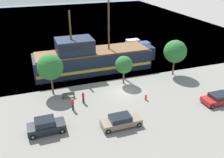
% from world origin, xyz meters
% --- Properties ---
extents(ground_plane, '(160.00, 160.00, 0.00)m').
position_xyz_m(ground_plane, '(0.00, 0.00, 0.00)').
color(ground_plane, gray).
extents(water_surface, '(80.00, 80.00, 0.00)m').
position_xyz_m(water_surface, '(0.00, 44.00, 0.00)').
color(water_surface, slate).
rests_on(water_surface, ground).
extents(pirate_ship, '(20.16, 5.38, 11.14)m').
position_xyz_m(pirate_ship, '(-2.23, 8.74, 2.11)').
color(pirate_ship, '#192338').
rests_on(pirate_ship, water_surface).
extents(moored_boat_dockside, '(6.59, 2.10, 1.68)m').
position_xyz_m(moored_boat_dockside, '(9.59, 17.79, 0.62)').
color(moored_boat_dockside, navy).
rests_on(moored_boat_dockside, water_surface).
extents(parked_car_curb_front, '(4.42, 1.80, 1.39)m').
position_xyz_m(parked_car_curb_front, '(-3.30, -7.42, 0.69)').
color(parked_car_curb_front, '#7F705B').
rests_on(parked_car_curb_front, ground_plane).
extents(parked_car_curb_mid, '(4.70, 2.01, 1.27)m').
position_xyz_m(parked_car_curb_mid, '(10.51, -6.88, 0.64)').
color(parked_car_curb_mid, '#B21E1E').
rests_on(parked_car_curb_mid, ground_plane).
extents(parked_car_curb_rear, '(3.91, 1.87, 1.64)m').
position_xyz_m(parked_car_curb_rear, '(-11.11, -5.75, 0.79)').
color(parked_car_curb_rear, black).
rests_on(parked_car_curb_rear, ground_plane).
extents(fire_hydrant, '(0.42, 0.25, 0.76)m').
position_xyz_m(fire_hydrant, '(1.90, -3.12, 0.41)').
color(fire_hydrant, red).
rests_on(fire_hydrant, ground_plane).
extents(bench_promenade_east, '(1.65, 0.45, 0.85)m').
position_xyz_m(bench_promenade_east, '(-7.58, 0.82, 0.44)').
color(bench_promenade_east, '#4C4742').
rests_on(bench_promenade_east, ground_plane).
extents(pedestrian_walking_near, '(0.32, 0.32, 1.65)m').
position_xyz_m(pedestrian_walking_near, '(-7.60, -2.40, 0.83)').
color(pedestrian_walking_near, '#232838').
rests_on(pedestrian_walking_near, ground_plane).
extents(pedestrian_walking_far, '(0.32, 0.32, 1.55)m').
position_xyz_m(pedestrian_walking_far, '(-5.99, -1.12, 0.78)').
color(pedestrian_walking_far, '#232838').
rests_on(pedestrian_walking_far, ground_plane).
extents(tree_row_east, '(3.47, 3.47, 5.61)m').
position_xyz_m(tree_row_east, '(-9.33, 2.88, 3.86)').
color(tree_row_east, brown).
rests_on(tree_row_east, ground_plane).
extents(tree_row_mideast, '(2.55, 2.55, 4.24)m').
position_xyz_m(tree_row_mideast, '(0.99, 2.48, 2.95)').
color(tree_row_mideast, brown).
rests_on(tree_row_mideast, ground_plane).
extents(tree_row_midwest, '(3.53, 3.53, 5.63)m').
position_xyz_m(tree_row_midwest, '(9.65, 2.80, 3.86)').
color(tree_row_midwest, brown).
rests_on(tree_row_midwest, ground_plane).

